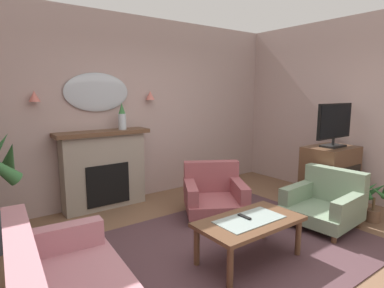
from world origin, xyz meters
name	(u,v)px	position (x,y,z in m)	size (l,w,h in m)	color
floor	(243,259)	(0.00, 0.00, -0.05)	(6.46, 5.83, 0.10)	brown
wall_back	(135,109)	(0.00, 2.47, 1.44)	(6.46, 0.10, 2.88)	#B29993
wall_right	(376,110)	(2.78, 0.00, 1.44)	(0.10, 5.83, 2.88)	#B29993
patterned_rug	(230,247)	(0.00, 0.20, 0.01)	(3.20, 2.40, 0.01)	#4C3338
fireplace	(104,170)	(-0.64, 2.24, 0.57)	(1.36, 0.36, 1.16)	gray
mantel_vase_left	(122,117)	(-0.34, 2.22, 1.34)	(0.12, 0.12, 0.40)	silver
wall_mirror	(97,92)	(-0.64, 2.39, 1.71)	(0.96, 0.06, 0.56)	#B2BCC6
wall_sconce_left	(34,96)	(-1.49, 2.34, 1.66)	(0.14, 0.14, 0.14)	#D17066
wall_sconce_right	(150,95)	(0.21, 2.34, 1.66)	(0.14, 0.14, 0.14)	#D17066
coffee_table	(249,225)	(-0.04, -0.11, 0.38)	(1.10, 0.60, 0.45)	brown
tv_remote	(244,217)	(-0.05, -0.05, 0.45)	(0.04, 0.16, 0.02)	black
armchair_in_corner	(325,202)	(1.43, -0.07, 0.31)	(0.88, 0.87, 0.71)	gray
armchair_by_coffee_table	(214,193)	(0.50, 1.08, 0.31)	(1.11, 1.11, 0.71)	#934C51
tv_cabinet	(330,176)	(2.18, 0.33, 0.45)	(0.80, 0.57, 0.90)	brown
tv_flatscreen	(335,124)	(2.18, 0.31, 1.25)	(0.84, 0.24, 0.65)	black
potted_plant_small_fern	(374,202)	(2.04, -0.40, 0.27)	(0.36, 0.37, 0.55)	brown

